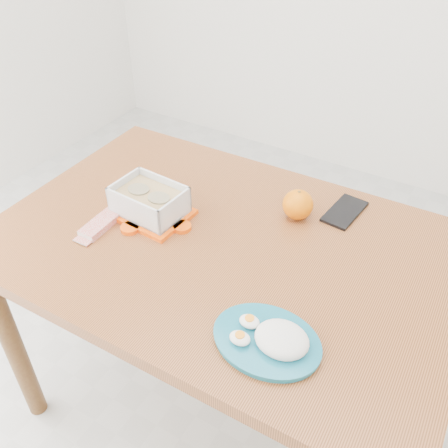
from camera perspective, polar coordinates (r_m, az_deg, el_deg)
The scene contains 7 objects.
ground at distance 1.91m, azimuth -1.55°, elevation -18.96°, with size 3.50×3.50×0.00m, color #B7B7B2.
dining_table at distance 1.39m, azimuth -0.00°, elevation -5.03°, with size 1.25×0.84×0.75m.
food_container at distance 1.41m, azimuth -8.52°, elevation 2.54°, with size 0.23×0.18×0.09m.
orange_fruit at distance 1.40m, azimuth 8.44°, elevation 2.22°, with size 0.09×0.09×0.09m, color orange.
rice_plate at distance 1.08m, azimuth 5.45°, elevation -12.89°, with size 0.24×0.24×0.06m.
candy_bar at distance 1.43m, azimuth -12.90°, elevation 0.85°, with size 0.21×0.05×0.02m, color red.
smartphone at distance 1.46m, azimuth 13.62°, elevation 1.39°, with size 0.08×0.16×0.01m, color black.
Camera 1 is at (0.57, -0.86, 1.61)m, focal length 40.00 mm.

